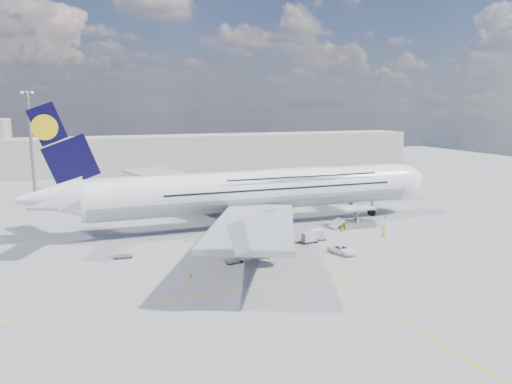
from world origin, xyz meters
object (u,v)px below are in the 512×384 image
object	(u,v)px
airliner	(259,190)
crew_loader	(342,229)
cargo_loader	(356,220)
dolly_back	(123,256)
catering_truck_inner	(164,202)
cone_wing_right_inner	(186,240)
dolly_row_b	(217,237)
cone_tail	(86,244)
cone_wing_left_inner	(174,211)
cone_wing_right_outer	(191,275)
crew_nose	(376,211)
dolly_row_a	(234,261)
catering_truck_outer	(140,190)
cone_wing_left_outer	(160,201)
dolly_nose_far	(317,235)
baggage_tug	(236,247)
crew_tug	(287,243)
cone_nose	(385,216)
jet_bridge	(364,174)
crew_wing	(270,252)
service_van	(342,250)
crew_van	(384,231)
dolly_nose_near	(309,237)
light_mast	(31,147)

from	to	relation	value
airliner	crew_loader	bearing A→B (deg)	-41.87
cargo_loader	dolly_back	size ratio (longest dim) A/B	3.08
catering_truck_inner	cone_wing_right_inner	distance (m)	24.62
dolly_row_b	cone_tail	world-z (taller)	dolly_row_b
dolly_back	cone_wing_right_inner	size ratio (longest dim) A/B	5.20
cone_wing_left_inner	cone_wing_right_outer	size ratio (longest dim) A/B	0.95
cone_wing_left_inner	crew_nose	bearing A→B (deg)	-24.09
dolly_row_a	dolly_row_b	bearing A→B (deg)	70.12
catering_truck_outer	cone_wing_left_outer	xyz separation A→B (m)	(3.70, -6.04, -1.85)
catering_truck_outer	cone_wing_right_inner	xyz separation A→B (m)	(1.84, -42.29, -1.84)
dolly_row_b	crew_loader	xyz separation A→B (m)	(22.26, -2.08, -0.07)
airliner	dolly_nose_far	size ratio (longest dim) A/B	26.74
dolly_nose_far	cone_wing_left_inner	world-z (taller)	dolly_nose_far
dolly_row_a	baggage_tug	world-z (taller)	baggage_tug
cargo_loader	crew_tug	size ratio (longest dim) A/B	5.17
baggage_tug	cone_wing_right_outer	world-z (taller)	baggage_tug
catering_truck_inner	cone_wing_left_inner	bearing A→B (deg)	-39.68
dolly_row_b	cone_wing_right_inner	xyz separation A→B (m)	(-4.65, 2.28, -0.66)
cone_nose	cone_wing_left_outer	distance (m)	51.38
jet_bridge	crew_wing	world-z (taller)	jet_bridge
airliner	cone_wing_left_outer	distance (m)	33.57
airliner	service_van	xyz separation A→B (m)	(5.48, -21.26, -6.20)
jet_bridge	crew_van	distance (m)	29.02
dolly_row_a	dolly_nose_far	xyz separation A→B (m)	(16.87, 6.59, 0.65)
catering_truck_outer	cone_wing_left_outer	bearing A→B (deg)	-44.54
cone_nose	dolly_nose_near	bearing A→B (deg)	-153.78
cone_wing_left_inner	cone_wing_left_outer	xyz separation A→B (m)	(-0.76, 13.00, -0.04)
baggage_tug	dolly_nose_far	bearing A→B (deg)	8.61
dolly_nose_near	catering_truck_outer	world-z (taller)	catering_truck_outer
dolly_row_a	dolly_nose_far	size ratio (longest dim) A/B	0.96
crew_nose	crew_loader	distance (m)	17.47
airliner	baggage_tug	size ratio (longest dim) A/B	28.15
cone_wing_left_outer	cargo_loader	bearing A→B (deg)	-51.23
dolly_row_a	light_mast	bearing A→B (deg)	101.99
airliner	cone_wing_left_inner	bearing A→B (deg)	126.31
dolly_back	crew_van	size ratio (longest dim) A/B	1.50
dolly_nose_near	airliner	bearing A→B (deg)	99.37
crew_loader	cone_wing_right_inner	distance (m)	27.27
cone_wing_right_outer	crew_loader	bearing A→B (deg)	23.36
baggage_tug	crew_nose	distance (m)	37.73
catering_truck_inner	cone_wing_left_outer	size ratio (longest dim) A/B	15.09
airliner	dolly_nose_near	world-z (taller)	airliner
cone_wing_left_outer	crew_van	bearing A→B (deg)	-55.53
dolly_row_a	crew_nose	distance (m)	41.86
dolly_nose_near	catering_truck_outer	distance (m)	54.14
dolly_row_b	dolly_back	xyz separation A→B (m)	(-15.40, -3.17, -0.61)
airliner	dolly_nose_far	bearing A→B (deg)	-66.81
dolly_nose_near	cone_wing_left_inner	world-z (taller)	dolly_nose_near
crew_nose	crew_wing	world-z (taller)	crew_wing
cargo_loader	dolly_nose_near	size ratio (longest dim) A/B	3.03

